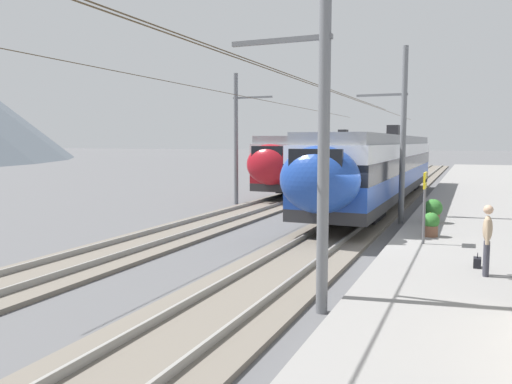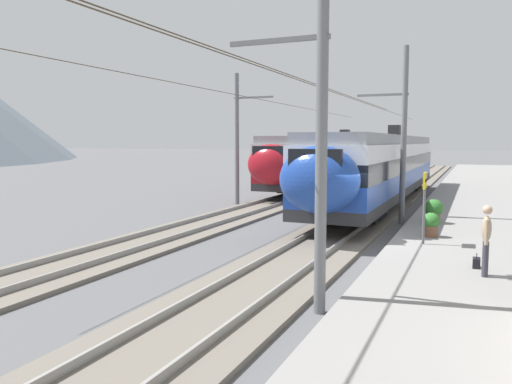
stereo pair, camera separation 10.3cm
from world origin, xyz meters
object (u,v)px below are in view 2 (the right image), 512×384
object	(u,v)px
passenger_walking	(486,237)
handbag_beside_passenger	(476,263)
train_far_track	(331,159)
potted_plant_by_shelter	(431,223)
catenary_mast_mid	(401,133)
potted_plant_platform_edge	(434,210)
train_near_platform	(382,166)
platform_sign	(425,192)
catenary_mast_far_side	(239,136)
catenary_mast_west	(316,100)

from	to	relation	value
passenger_walking	handbag_beside_passenger	world-z (taller)	passenger_walking
train_far_track	potted_plant_by_shelter	bearing A→B (deg)	-156.32
catenary_mast_mid	potted_plant_platform_edge	xyz separation A→B (m)	(-1.53, -1.54, -3.02)
catenary_mast_mid	passenger_walking	bearing A→B (deg)	-160.68
train_near_platform	potted_plant_by_shelter	distance (m)	11.15
catenary_mast_mid	platform_sign	xyz separation A→B (m)	(-5.97, -1.56, -1.91)
train_near_platform	potted_plant_platform_edge	xyz separation A→B (m)	(-7.46, -3.27, -1.34)
train_far_track	potted_plant_by_shelter	xyz separation A→B (m)	(-20.53, -9.00, -1.42)
platform_sign	potted_plant_platform_edge	bearing A→B (deg)	0.36
train_near_platform	passenger_walking	distance (m)	16.07
catenary_mast_far_side	potted_plant_by_shelter	bearing A→B (deg)	-126.19
handbag_beside_passenger	train_near_platform	bearing A→B (deg)	18.42
catenary_mast_mid	catenary_mast_far_side	bearing A→B (deg)	69.91
passenger_walking	potted_plant_platform_edge	world-z (taller)	passenger_walking
potted_plant_by_shelter	catenary_mast_mid	bearing A→B (deg)	20.09
catenary_mast_west	passenger_walking	world-z (taller)	catenary_mast_west
passenger_walking	handbag_beside_passenger	size ratio (longest dim) A/B	4.46
train_near_platform	handbag_beside_passenger	size ratio (longest dim) A/B	67.98
train_far_track	catenary_mast_mid	bearing A→B (deg)	-155.32
train_far_track	catenary_mast_mid	size ratio (longest dim) A/B	0.68
catenary_mast_mid	handbag_beside_passenger	size ratio (longest dim) A/B	101.96
catenary_mast_mid	catenary_mast_far_side	world-z (taller)	catenary_mast_mid
train_near_platform	train_far_track	distance (m)	11.46
catenary_mast_west	train_far_track	bearing A→B (deg)	14.52
platform_sign	potted_plant_by_shelter	xyz separation A→B (m)	(1.38, -0.12, -1.19)
potted_plant_platform_edge	train_far_track	bearing A→B (deg)	26.89
catenary_mast_far_side	handbag_beside_passenger	size ratio (longest dim) A/B	101.96
handbag_beside_passenger	potted_plant_platform_edge	xyz separation A→B (m)	(7.02, 1.55, 0.40)
catenary_mast_far_side	passenger_walking	size ratio (longest dim) A/B	22.86
catenary_mast_far_side	passenger_walking	distance (m)	17.96
platform_sign	catenary_mast_far_side	bearing A→B (deg)	49.05
potted_plant_platform_edge	potted_plant_by_shelter	bearing A→B (deg)	-177.32
train_far_track	potted_plant_platform_edge	distance (m)	19.63
train_near_platform	catenary_mast_far_side	xyz separation A→B (m)	(-2.57, 7.46, 1.63)
train_near_platform	platform_sign	distance (m)	12.35
train_far_track	passenger_walking	world-z (taller)	train_far_track
handbag_beside_passenger	potted_plant_by_shelter	distance (m)	4.21
train_near_platform	platform_sign	world-z (taller)	train_near_platform
potted_plant_by_shelter	passenger_walking	bearing A→B (deg)	-161.44
passenger_walking	potted_plant_by_shelter	xyz separation A→B (m)	(4.73, 1.59, -0.50)
catenary_mast_mid	catenary_mast_far_side	distance (m)	9.79
passenger_walking	potted_plant_platform_edge	size ratio (longest dim) A/B	1.80
passenger_walking	platform_sign	bearing A→B (deg)	26.94
train_near_platform	catenary_mast_mid	xyz separation A→B (m)	(-5.93, -1.73, 1.68)
platform_sign	potted_plant_by_shelter	distance (m)	1.82
catenary_mast_mid	potted_plant_by_shelter	bearing A→B (deg)	-159.91
catenary_mast_west	potted_plant_platform_edge	xyz separation A→B (m)	(10.85, -1.52, -3.45)
catenary_mast_far_side	potted_plant_by_shelter	xyz separation A→B (m)	(-7.95, -10.87, -3.05)
platform_sign	potted_plant_platform_edge	size ratio (longest dim) A/B	2.37
handbag_beside_passenger	potted_plant_platform_edge	distance (m)	7.20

